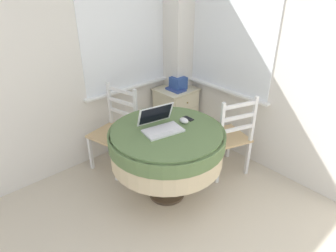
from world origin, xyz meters
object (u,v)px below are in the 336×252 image
(book_on_cabinet, at_px, (176,89))
(storage_box, at_px, (178,83))
(computer_mouse, at_px, (184,121))
(dining_chair_near_right_window, at_px, (228,137))
(cell_phone, at_px, (188,118))
(laptop, at_px, (160,125))
(round_dining_table, at_px, (167,144))
(dining_chair_near_back_window, at_px, (116,131))
(corner_cabinet, at_px, (176,112))

(book_on_cabinet, bearing_deg, storage_box, 14.86)
(computer_mouse, distance_m, dining_chair_near_right_window, 0.65)
(cell_phone, height_order, book_on_cabinet, cell_phone)
(laptop, bearing_deg, round_dining_table, -52.50)
(dining_chair_near_back_window, relative_size, storage_box, 5.45)
(corner_cabinet, distance_m, book_on_cabinet, 0.35)
(dining_chair_near_back_window, bearing_deg, book_on_cabinet, 1.26)
(book_on_cabinet, bearing_deg, corner_cabinet, 43.54)
(round_dining_table, bearing_deg, storage_box, 41.49)
(computer_mouse, distance_m, corner_cabinet, 1.17)
(laptop, height_order, dining_chair_near_right_window, laptop)
(cell_phone, distance_m, storage_box, 0.99)
(round_dining_table, relative_size, laptop, 2.74)
(dining_chair_near_right_window, height_order, book_on_cabinet, dining_chair_near_right_window)
(computer_mouse, xyz_separation_m, book_on_cabinet, (0.65, 0.80, -0.09))
(laptop, distance_m, cell_phone, 0.34)
(cell_phone, bearing_deg, computer_mouse, -159.84)
(round_dining_table, distance_m, dining_chair_near_back_window, 0.79)
(storage_box, bearing_deg, laptop, -141.25)
(laptop, distance_m, dining_chair_near_back_window, 0.81)
(dining_chair_near_right_window, height_order, storage_box, dining_chair_near_right_window)
(laptop, relative_size, storage_box, 2.29)
(corner_cabinet, xyz_separation_m, book_on_cabinet, (-0.04, -0.04, 0.35))
(corner_cabinet, height_order, book_on_cabinet, book_on_cabinet)
(computer_mouse, distance_m, book_on_cabinet, 1.03)
(round_dining_table, height_order, computer_mouse, computer_mouse)
(laptop, relative_size, computer_mouse, 3.92)
(round_dining_table, height_order, book_on_cabinet, round_dining_table)
(cell_phone, xyz_separation_m, storage_box, (0.61, 0.78, -0.00))
(book_on_cabinet, bearing_deg, dining_chair_near_back_window, -178.74)
(dining_chair_near_back_window, xyz_separation_m, book_on_cabinet, (0.93, 0.02, 0.24))
(dining_chair_near_back_window, bearing_deg, corner_cabinet, 3.55)
(cell_phone, bearing_deg, round_dining_table, -175.35)
(cell_phone, height_order, corner_cabinet, cell_phone)
(computer_mouse, height_order, corner_cabinet, computer_mouse)
(laptop, relative_size, dining_chair_near_right_window, 0.42)
(round_dining_table, xyz_separation_m, dining_chair_near_back_window, (-0.07, 0.77, -0.16))
(corner_cabinet, bearing_deg, round_dining_table, -137.18)
(cell_phone, relative_size, corner_cabinet, 0.17)
(computer_mouse, xyz_separation_m, corner_cabinet, (0.69, 0.84, -0.44))
(dining_chair_near_back_window, relative_size, corner_cabinet, 1.38)
(laptop, bearing_deg, storage_box, 38.75)
(computer_mouse, bearing_deg, dining_chair_near_right_window, -14.11)
(computer_mouse, relative_size, storage_box, 0.59)
(cell_phone, bearing_deg, corner_cabinet, 53.49)
(dining_chair_near_right_window, xyz_separation_m, corner_cabinet, (0.15, 0.98, -0.10))
(cell_phone, height_order, dining_chair_near_right_window, dining_chair_near_right_window)
(dining_chair_near_back_window, xyz_separation_m, corner_cabinet, (0.97, 0.06, -0.10))
(round_dining_table, distance_m, corner_cabinet, 1.25)
(computer_mouse, xyz_separation_m, dining_chair_near_back_window, (-0.28, 0.78, -0.33))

